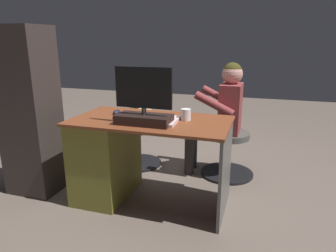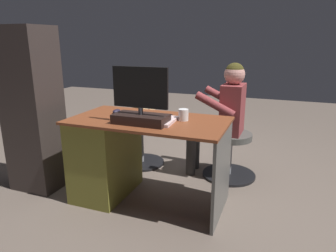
{
  "view_description": "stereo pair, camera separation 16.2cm",
  "coord_description": "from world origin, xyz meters",
  "px_view_note": "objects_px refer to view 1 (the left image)",
  "views": [
    {
      "loc": [
        -0.87,
        2.65,
        1.37
      ],
      "look_at": [
        -0.04,
        0.04,
        0.6
      ],
      "focal_mm": 32.73,
      "sensor_mm": 36.0,
      "label": 1
    },
    {
      "loc": [
        -1.02,
        2.59,
        1.37
      ],
      "look_at": [
        -0.04,
        0.04,
        0.6
      ],
      "focal_mm": 32.73,
      "sensor_mm": 36.0,
      "label": 2
    }
  ],
  "objects_px": {
    "desk": "(115,155)",
    "visitor_chair": "(228,151)",
    "teddy_bear": "(138,109)",
    "person": "(221,110)",
    "keyboard": "(148,116)",
    "cup": "(186,115)",
    "monitor": "(144,108)",
    "computer_mouse": "(117,112)",
    "office_chair_teddy": "(139,141)",
    "tv_remote": "(117,116)"
  },
  "relations": [
    {
      "from": "teddy_bear",
      "to": "computer_mouse",
      "type": "bearing_deg",
      "value": 96.55
    },
    {
      "from": "monitor",
      "to": "computer_mouse",
      "type": "distance_m",
      "value": 0.44
    },
    {
      "from": "desk",
      "to": "office_chair_teddy",
      "type": "bearing_deg",
      "value": -83.28
    },
    {
      "from": "visitor_chair",
      "to": "computer_mouse",
      "type": "bearing_deg",
      "value": 35.95
    },
    {
      "from": "person",
      "to": "cup",
      "type": "bearing_deg",
      "value": 74.07
    },
    {
      "from": "tv_remote",
      "to": "teddy_bear",
      "type": "height_order",
      "value": "teddy_bear"
    },
    {
      "from": "computer_mouse",
      "to": "teddy_bear",
      "type": "distance_m",
      "value": 0.67
    },
    {
      "from": "teddy_bear",
      "to": "keyboard",
      "type": "bearing_deg",
      "value": 119.18
    },
    {
      "from": "desk",
      "to": "visitor_chair",
      "type": "distance_m",
      "value": 1.19
    },
    {
      "from": "person",
      "to": "tv_remote",
      "type": "bearing_deg",
      "value": 44.41
    },
    {
      "from": "teddy_bear",
      "to": "person",
      "type": "relative_size",
      "value": 0.33
    },
    {
      "from": "desk",
      "to": "cup",
      "type": "xyz_separation_m",
      "value": [
        -0.62,
        -0.07,
        0.4
      ]
    },
    {
      "from": "computer_mouse",
      "to": "teddy_bear",
      "type": "relative_size",
      "value": 0.25
    },
    {
      "from": "keyboard",
      "to": "cup",
      "type": "distance_m",
      "value": 0.34
    },
    {
      "from": "desk",
      "to": "cup",
      "type": "bearing_deg",
      "value": -173.54
    },
    {
      "from": "person",
      "to": "visitor_chair",
      "type": "bearing_deg",
      "value": -178.8
    },
    {
      "from": "office_chair_teddy",
      "to": "monitor",
      "type": "bearing_deg",
      "value": 116.02
    },
    {
      "from": "desk",
      "to": "teddy_bear",
      "type": "relative_size",
      "value": 3.36
    },
    {
      "from": "keyboard",
      "to": "cup",
      "type": "relative_size",
      "value": 4.5
    },
    {
      "from": "keyboard",
      "to": "person",
      "type": "distance_m",
      "value": 0.86
    },
    {
      "from": "desk",
      "to": "office_chair_teddy",
      "type": "distance_m",
      "value": 0.75
    },
    {
      "from": "computer_mouse",
      "to": "visitor_chair",
      "type": "bearing_deg",
      "value": -144.05
    },
    {
      "from": "monitor",
      "to": "visitor_chair",
      "type": "bearing_deg",
      "value": -122.07
    },
    {
      "from": "computer_mouse",
      "to": "office_chair_teddy",
      "type": "xyz_separation_m",
      "value": [
        0.08,
        -0.64,
        -0.48
      ]
    },
    {
      "from": "computer_mouse",
      "to": "person",
      "type": "height_order",
      "value": "person"
    },
    {
      "from": "desk",
      "to": "computer_mouse",
      "type": "height_order",
      "value": "computer_mouse"
    },
    {
      "from": "teddy_bear",
      "to": "visitor_chair",
      "type": "xyz_separation_m",
      "value": [
        -0.99,
        -0.01,
        -0.38
      ]
    },
    {
      "from": "keyboard",
      "to": "teddy_bear",
      "type": "bearing_deg",
      "value": -60.82
    },
    {
      "from": "cup",
      "to": "teddy_bear",
      "type": "bearing_deg",
      "value": -43.87
    },
    {
      "from": "desk",
      "to": "visitor_chair",
      "type": "relative_size",
      "value": 2.39
    },
    {
      "from": "tv_remote",
      "to": "office_chair_teddy",
      "type": "distance_m",
      "value": 0.89
    },
    {
      "from": "office_chair_teddy",
      "to": "teddy_bear",
      "type": "bearing_deg",
      "value": -90.0
    },
    {
      "from": "keyboard",
      "to": "visitor_chair",
      "type": "relative_size",
      "value": 0.77
    },
    {
      "from": "monitor",
      "to": "office_chair_teddy",
      "type": "height_order",
      "value": "monitor"
    },
    {
      "from": "monitor",
      "to": "tv_remote",
      "type": "height_order",
      "value": "monitor"
    },
    {
      "from": "computer_mouse",
      "to": "tv_remote",
      "type": "distance_m",
      "value": 0.11
    },
    {
      "from": "office_chair_teddy",
      "to": "visitor_chair",
      "type": "bearing_deg",
      "value": -178.8
    },
    {
      "from": "computer_mouse",
      "to": "visitor_chair",
      "type": "relative_size",
      "value": 0.18
    },
    {
      "from": "keyboard",
      "to": "person",
      "type": "xyz_separation_m",
      "value": [
        -0.53,
        -0.67,
        -0.06
      ]
    },
    {
      "from": "monitor",
      "to": "cup",
      "type": "xyz_separation_m",
      "value": [
        -0.28,
        -0.21,
        -0.08
      ]
    },
    {
      "from": "monitor",
      "to": "desk",
      "type": "bearing_deg",
      "value": -22.3
    },
    {
      "from": "desk",
      "to": "teddy_bear",
      "type": "height_order",
      "value": "teddy_bear"
    },
    {
      "from": "keyboard",
      "to": "teddy_bear",
      "type": "distance_m",
      "value": 0.77
    },
    {
      "from": "desk",
      "to": "computer_mouse",
      "type": "distance_m",
      "value": 0.38
    },
    {
      "from": "teddy_bear",
      "to": "visitor_chair",
      "type": "relative_size",
      "value": 0.71
    },
    {
      "from": "keyboard",
      "to": "office_chair_teddy",
      "type": "relative_size",
      "value": 0.83
    },
    {
      "from": "teddy_bear",
      "to": "person",
      "type": "distance_m",
      "value": 0.91
    },
    {
      "from": "keyboard",
      "to": "visitor_chair",
      "type": "distance_m",
      "value": 1.04
    },
    {
      "from": "computer_mouse",
      "to": "cup",
      "type": "xyz_separation_m",
      "value": [
        -0.63,
        0.02,
        0.03
      ]
    },
    {
      "from": "teddy_bear",
      "to": "visitor_chair",
      "type": "bearing_deg",
      "value": -179.54
    }
  ]
}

